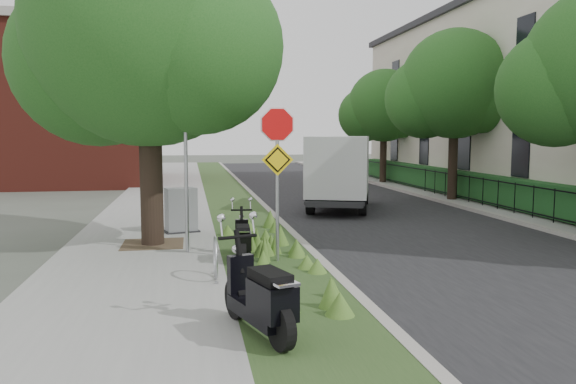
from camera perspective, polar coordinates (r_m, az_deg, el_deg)
The scene contains 21 objects.
ground at distance 11.22m, azimuth 6.55°, elevation -7.94°, with size 120.00×120.00×0.00m, color #4C5147.
sidewalk_near at distance 20.64m, azimuth -13.01°, elevation -1.50°, with size 3.50×60.00×0.12m, color gray.
verge at distance 20.67m, azimuth -5.38°, elevation -1.36°, with size 2.00×60.00×0.12m, color #2D491F.
kerb_near at distance 20.77m, azimuth -2.63°, elevation -1.29°, with size 0.20×60.00×0.13m, color #9E9991.
road at distance 21.50m, azimuth 6.66°, elevation -1.24°, with size 7.00×60.00×0.01m, color black.
kerb_far at distance 22.74m, azimuth 15.15°, elevation -0.86°, with size 0.20×60.00×0.13m, color #9E9991.
footpath_far at distance 23.51m, azimuth 18.90°, elevation -0.77°, with size 3.20×60.00×0.12m, color gray.
street_tree_main at distance 13.50m, azimuth -14.39°, elevation 14.79°, with size 6.21×5.54×7.66m.
bare_post at distance 12.25m, azimuth -10.33°, elevation 3.20°, with size 0.08×0.08×4.00m.
bike_hoop at distance 10.09m, azimuth -7.38°, elevation -6.64°, with size 0.06×0.78×0.77m.
sign_assembly at distance 11.16m, azimuth -1.09°, elevation 4.10°, with size 0.94×0.08×3.22m.
fence_far at distance 22.99m, azimuth 16.77°, elevation 0.68°, with size 0.04×24.00×1.00m.
hedge_far at distance 23.31m, azimuth 18.31°, elevation 0.70°, with size 1.00×24.00×1.10m, color #19461B.
terrace_houses at distance 25.17m, azimuth 25.88°, elevation 8.72°, with size 7.40×26.40×8.20m.
brick_building at distance 33.10m, azimuth -21.28°, elevation 8.21°, with size 9.40×10.40×8.30m.
far_tree_b at distance 22.88m, azimuth 16.40°, elevation 9.94°, with size 4.83×4.31×6.56m.
far_tree_c at distance 30.23m, azimuth 9.60°, elevation 8.29°, with size 4.37×3.89×5.93m.
scooter_near at distance 11.48m, azimuth -4.62°, elevation -5.18°, with size 0.37×1.54×0.73m.
scooter_far at distance 7.17m, azimuth -2.46°, elevation -11.33°, with size 0.80×1.84×0.91m.
box_truck at distance 19.78m, azimuth 5.25°, elevation 2.32°, with size 3.35×5.22×2.21m.
utility_cabinet at distance 14.94m, azimuth -10.81°, elevation -1.89°, with size 0.99×0.79×1.16m.
Camera 1 is at (-3.12, -10.44, 2.69)m, focal length 35.00 mm.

